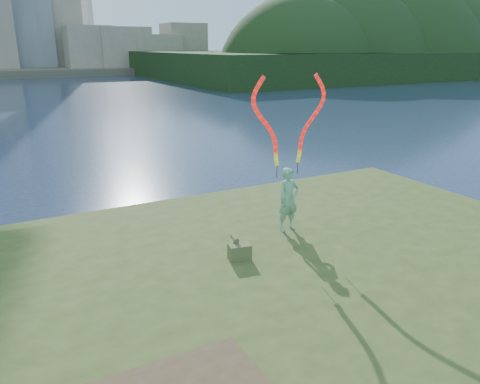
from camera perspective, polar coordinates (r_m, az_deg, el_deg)
ground at (r=9.28m, az=-2.56°, el=-15.16°), size 320.00×320.00×0.00m
grassy_knoll at (r=7.46m, az=5.66°, el=-21.30°), size 20.00×18.00×0.80m
far_shore at (r=102.22m, az=-27.08°, el=13.16°), size 320.00×40.00×1.20m
wooded_hill at (r=92.05m, az=15.41°, el=13.85°), size 78.00×50.00×63.00m
woman_with_ribbons at (r=10.82m, az=5.96°, el=2.57°), size 2.00×0.40×3.91m
canvas_bag at (r=9.67m, az=-0.10°, el=-7.15°), size 0.49×0.55×0.42m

